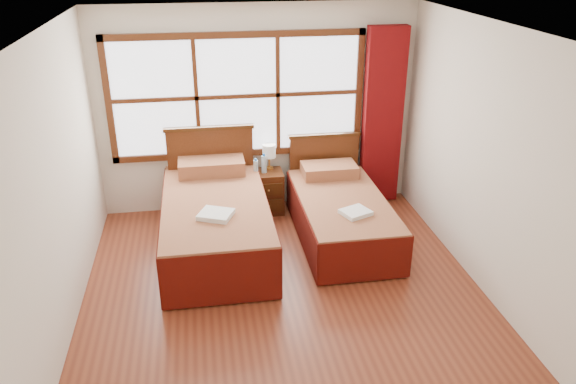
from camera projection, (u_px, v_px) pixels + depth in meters
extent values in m
plane|color=brown|center=(286.00, 299.00, 5.58)|extent=(4.50, 4.50, 0.00)
plane|color=white|center=(286.00, 31.00, 4.50)|extent=(4.50, 4.50, 0.00)
plane|color=silver|center=(258.00, 110.00, 7.06)|extent=(4.00, 0.00, 4.00)
plane|color=silver|center=(53.00, 194.00, 4.75)|extent=(0.00, 4.50, 4.50)
plane|color=silver|center=(493.00, 166.00, 5.34)|extent=(0.00, 4.50, 4.50)
cube|color=white|center=(238.00, 96.00, 6.92)|extent=(3.00, 0.02, 1.40)
cube|color=#502611|center=(240.00, 153.00, 7.21)|extent=(3.16, 0.06, 0.08)
cube|color=#502611|center=(235.00, 35.00, 6.59)|extent=(3.16, 0.06, 0.08)
cube|color=#502611|center=(108.00, 102.00, 6.67)|extent=(0.08, 0.06, 1.56)
cube|color=#502611|center=(359.00, 91.00, 7.13)|extent=(0.08, 0.06, 1.56)
cube|color=#502611|center=(197.00, 98.00, 6.83)|extent=(0.05, 0.05, 1.40)
cube|color=#502611|center=(278.00, 95.00, 6.97)|extent=(0.05, 0.05, 1.40)
cube|color=#502611|center=(238.00, 96.00, 6.90)|extent=(3.00, 0.05, 0.05)
cube|color=maroon|center=(383.00, 117.00, 7.23)|extent=(0.50, 0.16, 2.30)
cube|color=#44240E|center=(217.00, 235.00, 6.44)|extent=(1.03, 2.06, 0.34)
cube|color=maroon|center=(215.00, 211.00, 6.31)|extent=(1.15, 2.28, 0.28)
cube|color=#581009|center=(165.00, 228.00, 6.29)|extent=(0.03, 2.28, 0.57)
cube|color=#581009|center=(266.00, 221.00, 6.46)|extent=(0.03, 2.28, 0.57)
cube|color=#581009|center=(222.00, 279.00, 5.36)|extent=(1.15, 0.03, 0.57)
cube|color=maroon|center=(211.00, 165.00, 6.96)|extent=(0.81, 0.47, 0.18)
cube|color=#502611|center=(211.00, 171.00, 7.18)|extent=(1.07, 0.06, 1.12)
cube|color=#44240E|center=(209.00, 128.00, 6.94)|extent=(1.12, 0.08, 0.04)
cube|color=#44240E|center=(341.00, 227.00, 6.66)|extent=(0.87, 1.74, 0.28)
cube|color=maroon|center=(342.00, 208.00, 6.55)|extent=(0.98, 1.93, 0.24)
cube|color=#581009|center=(301.00, 222.00, 6.54)|extent=(0.03, 1.93, 0.48)
cube|color=#581009|center=(382.00, 215.00, 6.68)|extent=(0.03, 1.93, 0.48)
cube|color=#581009|center=(365.00, 261.00, 5.75)|extent=(0.98, 0.03, 0.48)
cube|color=maroon|center=(329.00, 170.00, 7.10)|extent=(0.68, 0.40, 0.15)
cube|color=#502611|center=(324.00, 170.00, 7.43)|extent=(0.91, 0.06, 0.95)
cube|color=#44240E|center=(325.00, 135.00, 7.23)|extent=(0.95, 0.08, 0.04)
cube|color=#502611|center=(267.00, 192.00, 7.27)|extent=(0.41, 0.37, 0.55)
cube|color=#44240E|center=(269.00, 206.00, 7.14)|extent=(0.36, 0.02, 0.17)
cube|color=#44240E|center=(268.00, 190.00, 7.05)|extent=(0.36, 0.02, 0.17)
sphere|color=#A88338|center=(269.00, 206.00, 7.13)|extent=(0.03, 0.03, 0.03)
sphere|color=#A88338|center=(269.00, 191.00, 7.03)|extent=(0.03, 0.03, 0.03)
cube|color=white|center=(216.00, 215.00, 5.87)|extent=(0.42, 0.40, 0.05)
cube|color=white|center=(356.00, 212.00, 6.13)|extent=(0.37, 0.35, 0.05)
cylinder|color=gold|center=(269.00, 168.00, 7.26)|extent=(0.10, 0.10, 0.02)
cylinder|color=gold|center=(269.00, 162.00, 7.23)|extent=(0.02, 0.02, 0.14)
cylinder|color=silver|center=(269.00, 151.00, 7.17)|extent=(0.17, 0.17, 0.17)
cylinder|color=#ADCDDE|center=(256.00, 168.00, 7.02)|extent=(0.06, 0.06, 0.20)
cylinder|color=blue|center=(256.00, 160.00, 6.97)|extent=(0.03, 0.03, 0.03)
cylinder|color=#ADCDDE|center=(264.00, 164.00, 7.10)|extent=(0.07, 0.07, 0.22)
cylinder|color=blue|center=(264.00, 155.00, 7.05)|extent=(0.03, 0.03, 0.03)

